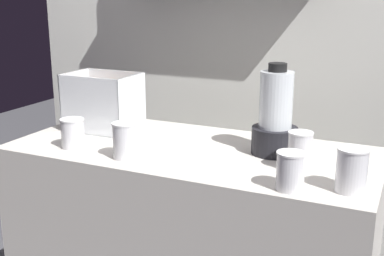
% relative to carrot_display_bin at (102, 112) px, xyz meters
% --- Properties ---
extents(counter, '(1.40, 0.64, 0.90)m').
position_rel_carrot_display_bin_xyz_m(counter, '(0.47, -0.09, -0.53)').
color(counter, beige).
rests_on(counter, ground_plane).
extents(back_wall_unit, '(2.60, 0.24, 2.50)m').
position_rel_carrot_display_bin_xyz_m(back_wall_unit, '(0.47, 0.68, 0.29)').
color(back_wall_unit, silver).
rests_on(back_wall_unit, ground_plane).
extents(carrot_display_bin, '(0.30, 0.21, 0.24)m').
position_rel_carrot_display_bin_xyz_m(carrot_display_bin, '(0.00, 0.00, 0.00)').
color(carrot_display_bin, white).
rests_on(carrot_display_bin, counter).
extents(blender_pitcher, '(0.17, 0.17, 0.34)m').
position_rel_carrot_display_bin_xyz_m(blender_pitcher, '(0.78, -0.02, 0.06)').
color(blender_pitcher, black).
rests_on(blender_pitcher, counter).
extents(juice_cup_pomegranate_far_left, '(0.09, 0.09, 0.11)m').
position_rel_carrot_display_bin_xyz_m(juice_cup_pomegranate_far_left, '(0.05, -0.27, -0.03)').
color(juice_cup_pomegranate_far_left, white).
rests_on(juice_cup_pomegranate_far_left, counter).
extents(juice_cup_orange_left, '(0.09, 0.09, 0.13)m').
position_rel_carrot_display_bin_xyz_m(juice_cup_orange_left, '(0.30, -0.30, -0.02)').
color(juice_cup_orange_left, white).
rests_on(juice_cup_orange_left, counter).
extents(juice_cup_carrot_middle, '(0.08, 0.08, 0.14)m').
position_rel_carrot_display_bin_xyz_m(juice_cup_carrot_middle, '(0.90, -0.17, -0.01)').
color(juice_cup_carrot_middle, white).
rests_on(juice_cup_carrot_middle, counter).
extents(juice_cup_mango_right, '(0.09, 0.09, 0.12)m').
position_rel_carrot_display_bin_xyz_m(juice_cup_mango_right, '(0.92, -0.34, -0.03)').
color(juice_cup_mango_right, white).
rests_on(juice_cup_mango_right, counter).
extents(juice_cup_orange_far_right, '(0.10, 0.10, 0.14)m').
position_rel_carrot_display_bin_xyz_m(juice_cup_orange_far_right, '(1.08, -0.28, -0.01)').
color(juice_cup_orange_far_right, white).
rests_on(juice_cup_orange_far_right, counter).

